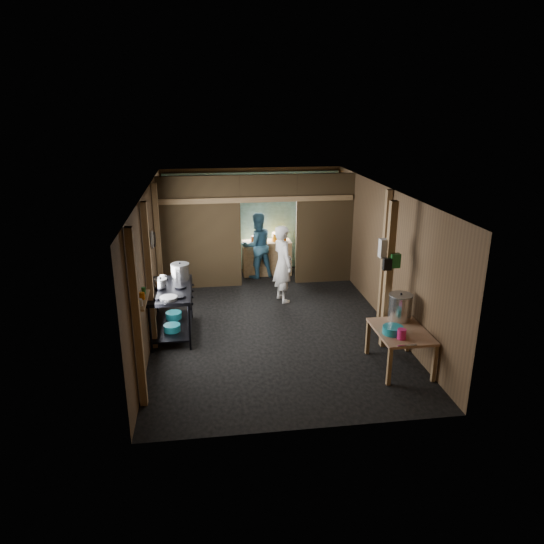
{
  "coord_description": "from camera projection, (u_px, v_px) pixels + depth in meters",
  "views": [
    {
      "loc": [
        -1.21,
        -8.98,
        4.07
      ],
      "look_at": [
        0.0,
        -0.2,
        1.1
      ],
      "focal_mm": 32.95,
      "sensor_mm": 36.0,
      "label": 1
    }
  ],
  "objects": [
    {
      "name": "post_right",
      "position": [
        384.0,
        257.0,
        9.56
      ],
      "size": [
        0.1,
        0.12,
        2.6
      ],
      "primitive_type": "cube",
      "color": "#A47F4E",
      "rests_on": "floor"
    },
    {
      "name": "pan_lid_big",
      "position": [
        152.0,
        240.0,
        9.45
      ],
      "size": [
        0.03,
        0.34,
        0.34
      ],
      "primitive_type": "cylinder",
      "rotation": [
        0.0,
        1.57,
        0.0
      ],
      "color": "gray",
      "rests_on": "wall_left"
    },
    {
      "name": "stove_saucepan",
      "position": [
        163.0,
        278.0,
        9.48
      ],
      "size": [
        0.15,
        0.15,
        0.09
      ],
      "primitive_type": "cylinder",
      "rotation": [
        0.0,
        0.0,
        -0.01
      ],
      "color": "silver",
      "rests_on": "gas_range"
    },
    {
      "name": "wash_basin",
      "position": [
        393.0,
        330.0,
        7.84
      ],
      "size": [
        0.36,
        0.36,
        0.12
      ],
      "primitive_type": "cylinder",
      "rotation": [
        0.0,
        0.0,
        0.11
      ],
      "color": "teal",
      "rests_on": "prep_table"
    },
    {
      "name": "wall_front",
      "position": [
        308.0,
        340.0,
        6.18
      ],
      "size": [
        4.5,
        0.0,
        2.6
      ],
      "primitive_type": "cube",
      "color": "brown",
      "rests_on": "ground"
    },
    {
      "name": "stove_pot_large",
      "position": [
        180.0,
        273.0,
        9.44
      ],
      "size": [
        0.46,
        0.46,
        0.35
      ],
      "primitive_type": null,
      "rotation": [
        0.0,
        0.0,
        -0.4
      ],
      "color": "silver",
      "rests_on": "gas_range"
    },
    {
      "name": "ceiling",
      "position": [
        270.0,
        190.0,
        9.06
      ],
      "size": [
        4.5,
        7.0,
        0.0
      ],
      "primitive_type": "cube",
      "color": "black",
      "rests_on": "ground"
    },
    {
      "name": "jar_green",
      "position": [
        144.0,
        291.0,
        7.37
      ],
      "size": [
        0.06,
        0.06,
        0.1
      ],
      "primitive_type": "cylinder",
      "color": "#1B6727",
      "rests_on": "wall_shelf"
    },
    {
      "name": "knife",
      "position": [
        407.0,
        345.0,
        7.46
      ],
      "size": [
        0.3,
        0.04,
        0.01
      ],
      "primitive_type": "cube",
      "rotation": [
        0.0,
        0.0,
        -0.0
      ],
      "color": "silver",
      "rests_on": "prep_table"
    },
    {
      "name": "cook",
      "position": [
        283.0,
        264.0,
        10.69
      ],
      "size": [
        0.57,
        0.71,
        1.68
      ],
      "primitive_type": "imported",
      "rotation": [
        0.0,
        0.0,
        1.88
      ],
      "color": "white",
      "rests_on": "floor"
    },
    {
      "name": "frying_pan",
      "position": [
        169.0,
        298.0,
        8.54
      ],
      "size": [
        0.43,
        0.58,
        0.07
      ],
      "primitive_type": null,
      "rotation": [
        0.0,
        0.0,
        0.26
      ],
      "color": "gray",
      "rests_on": "gas_range"
    },
    {
      "name": "bag_green",
      "position": [
        395.0,
        261.0,
        8.35
      ],
      "size": [
        0.16,
        0.12,
        0.24
      ],
      "primitive_type": "cube",
      "color": "#1B6727",
      "rests_on": "post_free"
    },
    {
      "name": "post_free",
      "position": [
        388.0,
        276.0,
        8.49
      ],
      "size": [
        0.12,
        0.12,
        2.6
      ],
      "primitive_type": "cube",
      "color": "#A47F4E",
      "rests_on": "floor"
    },
    {
      "name": "jar_yellow",
      "position": [
        142.0,
        296.0,
        7.17
      ],
      "size": [
        0.08,
        0.08,
        0.1
      ],
      "primitive_type": "cylinder",
      "color": "#CA6102",
      "rests_on": "wall_shelf"
    },
    {
      "name": "cross_beam",
      "position": [
        258.0,
        199.0,
        11.25
      ],
      "size": [
        4.4,
        0.12,
        0.12
      ],
      "primitive_type": "cube",
      "color": "#A47F4E",
      "rests_on": "wall_left"
    },
    {
      "name": "yellow_tub",
      "position": [
        279.0,
        237.0,
        12.43
      ],
      "size": [
        0.36,
        0.36,
        0.2
      ],
      "primitive_type": "cylinder",
      "color": "#CA6102",
      "rests_on": "back_counter"
    },
    {
      "name": "post_left_a",
      "position": [
        137.0,
        321.0,
        6.75
      ],
      "size": [
        0.1,
        0.12,
        2.6
      ],
      "primitive_type": "cube",
      "color": "#A47F4E",
      "rests_on": "floor"
    },
    {
      "name": "wall_shelf",
      "position": [
        142.0,
        300.0,
        7.19
      ],
      "size": [
        0.14,
        0.8,
        0.03
      ],
      "primitive_type": "cube",
      "color": "#A47F4E",
      "rests_on": "wall_left"
    },
    {
      "name": "pan_lid_small",
      "position": [
        154.0,
        239.0,
        9.86
      ],
      "size": [
        0.03,
        0.3,
        0.3
      ],
      "primitive_type": "cylinder",
      "rotation": [
        0.0,
        1.57,
        0.0
      ],
      "color": "black",
      "rests_on": "wall_left"
    },
    {
      "name": "partition_left",
      "position": [
        200.0,
        233.0,
        11.37
      ],
      "size": [
        1.85,
        0.1,
        2.6
      ],
      "primitive_type": "cube",
      "color": "#48361D",
      "rests_on": "floor"
    },
    {
      "name": "red_cup",
      "position": [
        254.0,
        239.0,
        12.36
      ],
      "size": [
        0.13,
        0.13,
        0.15
      ],
      "primitive_type": "cylinder",
      "color": "#9E3F18",
      "rests_on": "back_counter"
    },
    {
      "name": "blue_tub_front",
      "position": [
        172.0,
        328.0,
        9.04
      ],
      "size": [
        0.3,
        0.3,
        0.12
      ],
      "primitive_type": "cylinder",
      "color": "teal",
      "rests_on": "gas_range"
    },
    {
      "name": "post_left_b",
      "position": [
        149.0,
        278.0,
        8.44
      ],
      "size": [
        0.1,
        0.12,
        2.6
      ],
      "primitive_type": "cube",
      "color": "#A47F4E",
      "rests_on": "floor"
    },
    {
      "name": "gas_range",
      "position": [
        172.0,
        311.0,
        9.21
      ],
      "size": [
        0.79,
        1.53,
        0.91
      ],
      "primitive_type": null,
      "color": "black",
      "rests_on": "floor"
    },
    {
      "name": "stock_pot",
      "position": [
        400.0,
        308.0,
        8.31
      ],
      "size": [
        0.49,
        0.49,
        0.47
      ],
      "primitive_type": null,
      "rotation": [
        0.0,
        0.0,
        -0.27
      ],
      "color": "silver",
      "rests_on": "prep_table"
    },
    {
      "name": "worker_back",
      "position": [
        257.0,
        245.0,
        12.2
      ],
      "size": [
        0.94,
        0.82,
        1.62
      ],
      "primitive_type": "imported",
      "rotation": [
        0.0,
        0.0,
        3.45
      ],
      "color": "#315F78",
      "rests_on": "floor"
    },
    {
      "name": "prep_table",
      "position": [
        399.0,
        349.0,
        8.08
      ],
      "size": [
        0.8,
        1.1,
        0.65
      ],
      "primitive_type": null,
      "color": "#9F7556",
      "rests_on": "floor"
    },
    {
      "name": "turquoise_panel",
      "position": [
        253.0,
        222.0,
        12.72
      ],
      "size": [
        4.4,
        0.06,
        2.5
      ],
      "primitive_type": "cube",
      "color": "#8CC7C8",
      "rests_on": "wall_back"
    },
    {
      "name": "stove_pot_med",
      "position": [
        161.0,
        284.0,
        9.05
      ],
      "size": [
        0.23,
        0.23,
        0.21
      ],
      "primitive_type": null,
      "rotation": [
        0.0,
        0.0,
        0.01
      ],
      "color": "silver",
      "rests_on": "gas_range"
    },
    {
      "name": "wall_right",
      "position": [
        384.0,
        254.0,
        9.76
      ],
      "size": [
        0.0,
        7.0,
        2.6
      ],
      "primitive_type": "cube",
      "color": "brown",
      "rests_on": "ground"
    },
    {
      "name": "wall_clock",
      "position": [
        262.0,
        196.0,
        12.51
      ],
      "size": [
        0.2,
        0.03,
        0.2
      ],
      "primitive_type": "cylinder",
      "rotation": [
        1.57,
        0.0,
        0.0
      ],
      "color": "beige",
      "rests_on": "wall_back"
    },
    {
      "name": "blue_tub_back",
      "position": [
        174.0,
        315.0,
        9.58
      ],
      "size": [
        0.3,
        0.3,
        0.12
      ],
      "primitive_type": "cylinder",
      "color": "teal",
      "rests_on": "gas_range"
    },
    {
      "name": "bag_white",
      "position": [
        386.0,
        248.0,
        8.4
      ],
      "size": [
        0.22,
        0.15,
        0.32
      ],
      "primitive_type": "cube",
      "color": "beige",
      "rests_on": "post_free"
    },
    {
      "name": "floor",
      "position": [
        271.0,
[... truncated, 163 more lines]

